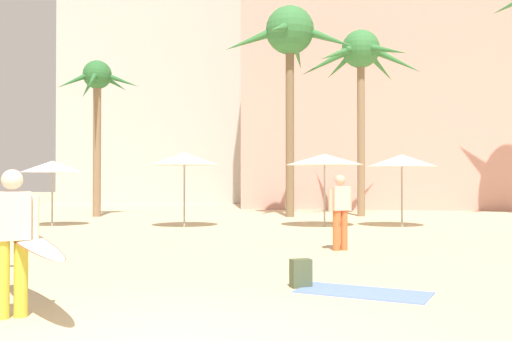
{
  "coord_description": "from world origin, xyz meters",
  "views": [
    {
      "loc": [
        1.58,
        -5.34,
        1.62
      ],
      "look_at": [
        0.18,
        6.02,
        1.78
      ],
      "focal_mm": 40.59,
      "sensor_mm": 36.0,
      "label": 1
    }
  ],
  "objects_px": {
    "cafe_umbrella_2": "(184,159)",
    "backpack": "(301,274)",
    "cafe_umbrella_1": "(402,161)",
    "cafe_umbrella_0": "(52,167)",
    "palm_tree_right": "(361,61)",
    "beach_towel": "(363,292)",
    "palm_tree_left": "(97,92)",
    "person_mid_left": "(18,237)",
    "cafe_umbrella_4": "(324,160)",
    "person_far_right": "(340,209)",
    "palm_tree_center": "(290,40)"
  },
  "relations": [
    {
      "from": "cafe_umbrella_2",
      "to": "backpack",
      "type": "height_order",
      "value": "cafe_umbrella_2"
    },
    {
      "from": "cafe_umbrella_1",
      "to": "cafe_umbrella_0",
      "type": "bearing_deg",
      "value": -174.68
    },
    {
      "from": "palm_tree_right",
      "to": "beach_towel",
      "type": "xyz_separation_m",
      "value": [
        -0.95,
        -16.89,
        -6.68
      ]
    },
    {
      "from": "cafe_umbrella_0",
      "to": "cafe_umbrella_2",
      "type": "distance_m",
      "value": 4.56
    },
    {
      "from": "cafe_umbrella_0",
      "to": "palm_tree_left",
      "type": "bearing_deg",
      "value": 95.24
    },
    {
      "from": "cafe_umbrella_0",
      "to": "person_mid_left",
      "type": "height_order",
      "value": "cafe_umbrella_0"
    },
    {
      "from": "cafe_umbrella_4",
      "to": "beach_towel",
      "type": "bearing_deg",
      "value": -86.97
    },
    {
      "from": "beach_towel",
      "to": "person_far_right",
      "type": "height_order",
      "value": "person_far_right"
    },
    {
      "from": "cafe_umbrella_0",
      "to": "cafe_umbrella_4",
      "type": "bearing_deg",
      "value": 5.2
    },
    {
      "from": "person_mid_left",
      "to": "palm_tree_right",
      "type": "bearing_deg",
      "value": 130.99
    },
    {
      "from": "person_mid_left",
      "to": "person_far_right",
      "type": "xyz_separation_m",
      "value": [
        3.93,
        6.69,
        0.01
      ]
    },
    {
      "from": "beach_towel",
      "to": "person_mid_left",
      "type": "bearing_deg",
      "value": -155.89
    },
    {
      "from": "palm_tree_center",
      "to": "cafe_umbrella_2",
      "type": "relative_size",
      "value": 3.59
    },
    {
      "from": "cafe_umbrella_2",
      "to": "backpack",
      "type": "xyz_separation_m",
      "value": [
        4.31,
        -10.13,
        -2.08
      ]
    },
    {
      "from": "palm_tree_right",
      "to": "beach_towel",
      "type": "relative_size",
      "value": 4.37
    },
    {
      "from": "cafe_umbrella_1",
      "to": "cafe_umbrella_2",
      "type": "xyz_separation_m",
      "value": [
        -7.18,
        -0.95,
        0.06
      ]
    },
    {
      "from": "cafe_umbrella_1",
      "to": "beach_towel",
      "type": "height_order",
      "value": "cafe_umbrella_1"
    },
    {
      "from": "cafe_umbrella_2",
      "to": "person_mid_left",
      "type": "bearing_deg",
      "value": -85.05
    },
    {
      "from": "backpack",
      "to": "palm_tree_left",
      "type": "bearing_deg",
      "value": 6.09
    },
    {
      "from": "palm_tree_left",
      "to": "person_mid_left",
      "type": "relative_size",
      "value": 2.73
    },
    {
      "from": "beach_towel",
      "to": "person_mid_left",
      "type": "xyz_separation_m",
      "value": [
        -4.15,
        -1.86,
        0.92
      ]
    },
    {
      "from": "palm_tree_left",
      "to": "palm_tree_right",
      "type": "bearing_deg",
      "value": 8.38
    },
    {
      "from": "palm_tree_right",
      "to": "cafe_umbrella_0",
      "type": "xyz_separation_m",
      "value": [
        -10.71,
        -6.59,
        -4.66
      ]
    },
    {
      "from": "palm_tree_right",
      "to": "person_mid_left",
      "type": "xyz_separation_m",
      "value": [
        -5.1,
        -18.74,
        -5.76
      ]
    },
    {
      "from": "palm_tree_left",
      "to": "cafe_umbrella_0",
      "type": "distance_m",
      "value": 5.95
    },
    {
      "from": "person_far_right",
      "to": "cafe_umbrella_4",
      "type": "bearing_deg",
      "value": 152.79
    },
    {
      "from": "palm_tree_center",
      "to": "cafe_umbrella_0",
      "type": "relative_size",
      "value": 4.03
    },
    {
      "from": "cafe_umbrella_0",
      "to": "person_mid_left",
      "type": "xyz_separation_m",
      "value": [
        5.62,
        -12.16,
        -1.09
      ]
    },
    {
      "from": "palm_tree_right",
      "to": "person_far_right",
      "type": "bearing_deg",
      "value": -95.52
    },
    {
      "from": "cafe_umbrella_1",
      "to": "person_mid_left",
      "type": "height_order",
      "value": "cafe_umbrella_1"
    },
    {
      "from": "cafe_umbrella_2",
      "to": "person_far_right",
      "type": "distance_m",
      "value": 7.63
    },
    {
      "from": "cafe_umbrella_1",
      "to": "cafe_umbrella_4",
      "type": "distance_m",
      "value": 2.57
    },
    {
      "from": "cafe_umbrella_4",
      "to": "person_far_right",
      "type": "xyz_separation_m",
      "value": [
        0.37,
        -6.3,
        -1.32
      ]
    },
    {
      "from": "palm_tree_left",
      "to": "cafe_umbrella_2",
      "type": "relative_size",
      "value": 2.67
    },
    {
      "from": "backpack",
      "to": "person_far_right",
      "type": "height_order",
      "value": "person_far_right"
    },
    {
      "from": "palm_tree_left",
      "to": "palm_tree_right",
      "type": "xyz_separation_m",
      "value": [
        11.16,
        1.64,
        1.38
      ]
    },
    {
      "from": "cafe_umbrella_0",
      "to": "cafe_umbrella_2",
      "type": "bearing_deg",
      "value": 1.77
    },
    {
      "from": "cafe_umbrella_4",
      "to": "person_mid_left",
      "type": "height_order",
      "value": "cafe_umbrella_4"
    },
    {
      "from": "person_mid_left",
      "to": "person_far_right",
      "type": "distance_m",
      "value": 7.76
    },
    {
      "from": "backpack",
      "to": "person_far_right",
      "type": "xyz_separation_m",
      "value": [
        0.69,
        4.52,
        0.73
      ]
    },
    {
      "from": "cafe_umbrella_2",
      "to": "person_mid_left",
      "type": "relative_size",
      "value": 1.02
    },
    {
      "from": "palm_tree_center",
      "to": "cafe_umbrella_1",
      "type": "height_order",
      "value": "palm_tree_center"
    },
    {
      "from": "palm_tree_left",
      "to": "palm_tree_center",
      "type": "height_order",
      "value": "palm_tree_center"
    },
    {
      "from": "cafe_umbrella_2",
      "to": "backpack",
      "type": "distance_m",
      "value": 11.2
    },
    {
      "from": "cafe_umbrella_2",
      "to": "backpack",
      "type": "bearing_deg",
      "value": -66.95
    },
    {
      "from": "cafe_umbrella_0",
      "to": "cafe_umbrella_1",
      "type": "xyz_separation_m",
      "value": [
        11.73,
        1.09,
        0.19
      ]
    },
    {
      "from": "cafe_umbrella_1",
      "to": "palm_tree_left",
      "type": "bearing_deg",
      "value": 162.47
    },
    {
      "from": "cafe_umbrella_2",
      "to": "person_far_right",
      "type": "height_order",
      "value": "cafe_umbrella_2"
    },
    {
      "from": "cafe_umbrella_1",
      "to": "person_mid_left",
      "type": "relative_size",
      "value": 0.99
    },
    {
      "from": "cafe_umbrella_0",
      "to": "cafe_umbrella_4",
      "type": "distance_m",
      "value": 9.21
    }
  ]
}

